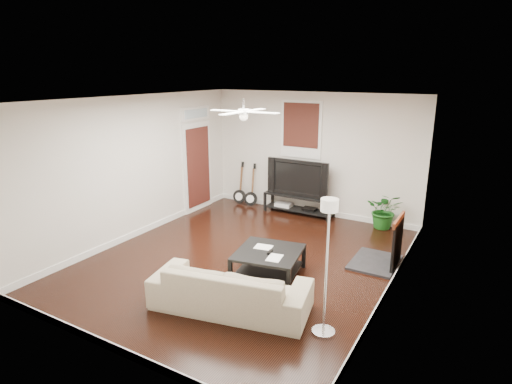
% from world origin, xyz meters
% --- Properties ---
extents(room, '(5.01, 6.01, 2.81)m').
position_xyz_m(room, '(0.00, 0.00, 1.40)').
color(room, black).
rests_on(room, ground).
extents(brick_accent, '(0.02, 2.20, 2.80)m').
position_xyz_m(brick_accent, '(2.49, 1.00, 1.40)').
color(brick_accent, '#AB5F37').
rests_on(brick_accent, floor).
extents(fireplace, '(0.80, 1.10, 0.92)m').
position_xyz_m(fireplace, '(2.20, 1.00, 0.46)').
color(fireplace, black).
rests_on(fireplace, floor).
extents(window_back, '(1.00, 0.06, 1.30)m').
position_xyz_m(window_back, '(-0.30, 2.97, 1.95)').
color(window_back, '#34150E').
rests_on(window_back, wall_back).
extents(door_left, '(0.08, 1.00, 2.50)m').
position_xyz_m(door_left, '(-2.46, 1.90, 1.25)').
color(door_left, white).
rests_on(door_left, wall_left).
extents(tv_stand, '(1.65, 0.44, 0.46)m').
position_xyz_m(tv_stand, '(-0.22, 2.78, 0.23)').
color(tv_stand, black).
rests_on(tv_stand, floor).
extents(tv, '(1.48, 0.19, 0.85)m').
position_xyz_m(tv, '(-0.22, 2.80, 0.89)').
color(tv, black).
rests_on(tv, tv_stand).
extents(coffee_table, '(1.17, 1.17, 0.42)m').
position_xyz_m(coffee_table, '(0.65, -0.32, 0.21)').
color(coffee_table, black).
rests_on(coffee_table, floor).
extents(sofa, '(2.34, 1.30, 0.65)m').
position_xyz_m(sofa, '(0.67, -1.48, 0.32)').
color(sofa, tan).
rests_on(sofa, floor).
extents(floor_lamp, '(0.35, 0.35, 1.80)m').
position_xyz_m(floor_lamp, '(2.02, -1.38, 0.90)').
color(floor_lamp, white).
rests_on(floor_lamp, floor).
extents(potted_plant, '(0.80, 0.72, 0.80)m').
position_xyz_m(potted_plant, '(1.75, 2.82, 0.40)').
color(potted_plant, '#195A1A').
rests_on(potted_plant, floor).
extents(guitar_left, '(0.37, 0.29, 1.07)m').
position_xyz_m(guitar_left, '(-1.84, 2.75, 0.53)').
color(guitar_left, black).
rests_on(guitar_left, floor).
extents(guitar_right, '(0.38, 0.31, 1.07)m').
position_xyz_m(guitar_right, '(-1.49, 2.72, 0.53)').
color(guitar_right, black).
rests_on(guitar_right, floor).
extents(ceiling_fan, '(1.24, 1.24, 0.32)m').
position_xyz_m(ceiling_fan, '(0.00, 0.00, 2.60)').
color(ceiling_fan, white).
rests_on(ceiling_fan, ceiling).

